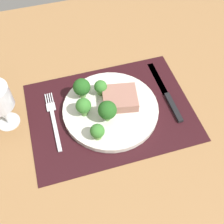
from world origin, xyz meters
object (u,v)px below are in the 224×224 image
plate (111,109)px  fork (54,120)px  knife (167,95)px  steak (120,98)px

plate → fork: plate is taller
fork → knife: knife is taller
plate → steak: bearing=23.6°
knife → fork: bearing=178.5°
plate → fork: bearing=174.7°
knife → plate: bearing=-178.2°
fork → steak: bearing=-3.1°
plate → knife: bearing=1.8°
steak → fork: 18.67cm
steak → knife: steak is taller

